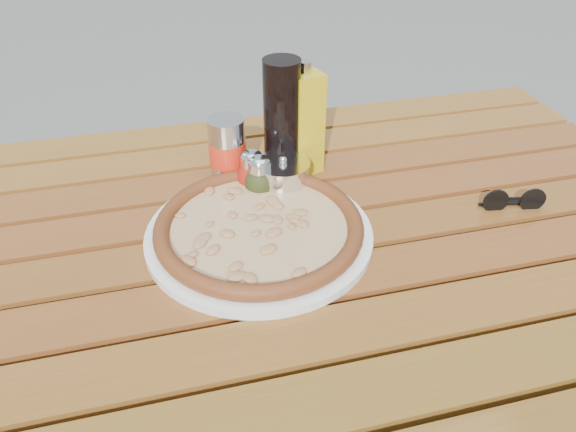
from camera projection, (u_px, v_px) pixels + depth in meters
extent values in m
cube|color=#38220C|center=(477.00, 232.00, 1.56)|extent=(0.06, 0.06, 0.70)
cube|color=#331E0B|center=(291.00, 262.00, 0.92)|extent=(1.36, 0.86, 0.04)
cube|color=#53320E|center=(356.00, 401.00, 0.66)|extent=(1.40, 0.09, 0.03)
cube|color=#562F0F|center=(330.00, 338.00, 0.74)|extent=(1.40, 0.09, 0.03)
cube|color=#54280E|center=(308.00, 288.00, 0.82)|extent=(1.40, 0.09, 0.03)
cube|color=#532B0E|center=(291.00, 246.00, 0.90)|extent=(1.40, 0.09, 0.03)
cube|color=#56280F|center=(277.00, 211.00, 0.98)|extent=(1.40, 0.09, 0.03)
cube|color=#56290F|center=(264.00, 181.00, 1.06)|extent=(1.40, 0.09, 0.03)
cube|color=#5D3310|center=(253.00, 155.00, 1.14)|extent=(1.40, 0.09, 0.03)
cube|color=#5D3410|center=(244.00, 133.00, 1.22)|extent=(1.40, 0.09, 0.03)
cylinder|color=white|center=(259.00, 234.00, 0.89)|extent=(0.38, 0.38, 0.01)
cylinder|color=beige|center=(259.00, 228.00, 0.88)|extent=(0.38, 0.38, 0.01)
torus|color=black|center=(259.00, 226.00, 0.88)|extent=(0.41, 0.41, 0.03)
ellipsoid|color=red|center=(253.00, 176.00, 0.99)|extent=(0.06, 0.06, 0.06)
cylinder|color=white|center=(252.00, 160.00, 0.97)|extent=(0.05, 0.05, 0.02)
ellipsoid|color=silver|center=(252.00, 155.00, 0.97)|extent=(0.04, 0.04, 0.02)
ellipsoid|color=#363E19|center=(260.00, 182.00, 0.98)|extent=(0.06, 0.06, 0.06)
cylinder|color=silver|center=(260.00, 166.00, 0.96)|extent=(0.04, 0.04, 0.02)
ellipsoid|color=silver|center=(259.00, 161.00, 0.95)|extent=(0.04, 0.04, 0.02)
cylinder|color=black|center=(282.00, 120.00, 0.99)|extent=(0.07, 0.07, 0.22)
cylinder|color=silver|center=(227.00, 150.00, 1.01)|extent=(0.08, 0.08, 0.12)
cylinder|color=red|center=(228.00, 152.00, 1.01)|extent=(0.08, 0.08, 0.04)
cube|color=gold|center=(304.00, 123.00, 1.01)|extent=(0.07, 0.07, 0.19)
cylinder|color=silver|center=(305.00, 67.00, 0.95)|extent=(0.02, 0.02, 0.02)
cylinder|color=silver|center=(283.00, 178.00, 0.99)|extent=(0.10, 0.10, 0.05)
cylinder|color=silver|center=(283.00, 164.00, 0.97)|extent=(0.11, 0.11, 0.01)
sphere|color=silver|center=(283.00, 160.00, 0.97)|extent=(0.02, 0.02, 0.01)
cylinder|color=black|center=(496.00, 201.00, 0.95)|extent=(0.04, 0.01, 0.04)
cylinder|color=black|center=(533.00, 200.00, 0.95)|extent=(0.04, 0.01, 0.04)
cube|color=black|center=(515.00, 199.00, 0.95)|extent=(0.02, 0.01, 0.00)
cube|color=black|center=(504.00, 204.00, 0.97)|extent=(0.09, 0.02, 0.00)
cube|color=black|center=(514.00, 201.00, 0.97)|extent=(0.09, 0.02, 0.00)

